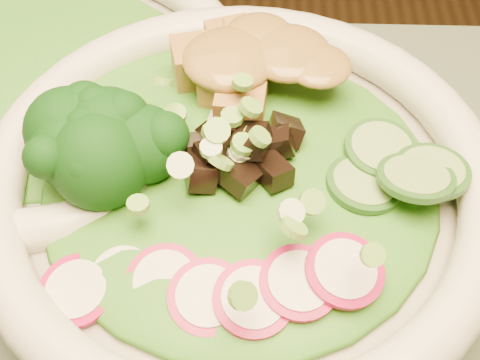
{
  "coord_description": "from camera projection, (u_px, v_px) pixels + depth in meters",
  "views": [
    {
      "loc": [
        -0.2,
        -0.08,
        1.12
      ],
      "look_at": [
        -0.21,
        0.16,
        0.82
      ],
      "focal_mm": 50.0,
      "sensor_mm": 36.0,
      "label": 1
    }
  ],
  "objects": [
    {
      "name": "salad_bowl",
      "position": [
        240.0,
        202.0,
        0.41
      ],
      "size": [
        0.31,
        0.31,
        0.08
      ],
      "rotation": [
        0.0,
        0.0,
        -0.1
      ],
      "color": "silver",
      "rests_on": "dining_table"
    },
    {
      "name": "side_bowl",
      "position": [
        49.0,
        100.0,
        0.47
      ],
      "size": [
        0.29,
        0.29,
        0.08
      ],
      "rotation": [
        0.0,
        0.0,
        -0.04
      ],
      "color": "silver",
      "rests_on": "dining_table"
    },
    {
      "name": "lettuce_bed",
      "position": [
        240.0,
        179.0,
        0.39
      ],
      "size": [
        0.23,
        0.23,
        0.03
      ],
      "primitive_type": "ellipsoid",
      "color": "#195C13",
      "rests_on": "salad_bowl"
    },
    {
      "name": "side_lettuce",
      "position": [
        43.0,
        78.0,
        0.45
      ],
      "size": [
        0.19,
        0.19,
        0.02
      ],
      "primitive_type": "ellipsoid",
      "color": "#195C13",
      "rests_on": "side_bowl"
    },
    {
      "name": "broccoli_florets",
      "position": [
        114.0,
        151.0,
        0.38
      ],
      "size": [
        0.1,
        0.09,
        0.05
      ],
      "primitive_type": null,
      "rotation": [
        0.0,
        0.0,
        -0.1
      ],
      "color": "black",
      "rests_on": "salad_bowl"
    },
    {
      "name": "radish_slices",
      "position": [
        231.0,
        288.0,
        0.34
      ],
      "size": [
        0.13,
        0.06,
        0.02
      ],
      "primitive_type": null,
      "rotation": [
        0.0,
        0.0,
        -0.1
      ],
      "color": "#A10C42",
      "rests_on": "salad_bowl"
    },
    {
      "name": "cucumber_slices",
      "position": [
        372.0,
        175.0,
        0.37
      ],
      "size": [
        0.09,
        0.09,
        0.04
      ],
      "primitive_type": null,
      "rotation": [
        0.0,
        0.0,
        -0.1
      ],
      "color": "#79A25A",
      "rests_on": "salad_bowl"
    },
    {
      "name": "mushroom_heap",
      "position": [
        242.0,
        142.0,
        0.39
      ],
      "size": [
        0.09,
        0.09,
        0.05
      ],
      "primitive_type": null,
      "rotation": [
        0.0,
        0.0,
        -0.1
      ],
      "color": "black",
      "rests_on": "salad_bowl"
    },
    {
      "name": "tofu_cubes",
      "position": [
        255.0,
        77.0,
        0.42
      ],
      "size": [
        0.11,
        0.08,
        0.04
      ],
      "primitive_type": null,
      "rotation": [
        0.0,
        0.0,
        -0.1
      ],
      "color": "#9C6334",
      "rests_on": "salad_bowl"
    },
    {
      "name": "peanut_sauce",
      "position": [
        255.0,
        59.0,
        0.41
      ],
      "size": [
        0.08,
        0.06,
        0.02
      ],
      "primitive_type": "ellipsoid",
      "color": "brown",
      "rests_on": "tofu_cubes"
    },
    {
      "name": "scallion_garnish",
      "position": [
        240.0,
        146.0,
        0.37
      ],
      "size": [
        0.22,
        0.22,
        0.03
      ],
      "primitive_type": null,
      "color": "#6AA53A",
      "rests_on": "salad_bowl"
    }
  ]
}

